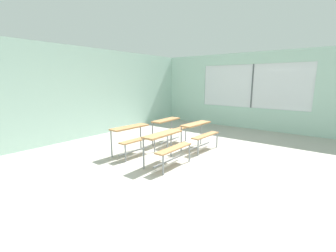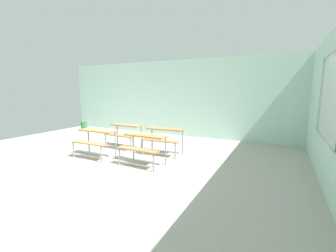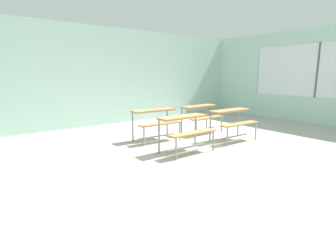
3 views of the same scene
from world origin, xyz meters
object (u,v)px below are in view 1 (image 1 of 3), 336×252
object	(u,v)px
desk_bench_r1c0	(133,134)
desk_bench_r1c1	(169,125)
desk_bench_r0c0	(167,141)
desk_bench_r0c1	(199,130)

from	to	relation	value
desk_bench_r1c0	desk_bench_r1c1	bearing A→B (deg)	0.05
desk_bench_r0c0	desk_bench_r1c1	xyz separation A→B (m)	(1.53, 1.10, 0.00)
desk_bench_r0c1	desk_bench_r1c1	bearing A→B (deg)	93.12
desk_bench_r0c1	desk_bench_r1c0	size ratio (longest dim) A/B	1.00
desk_bench_r0c0	desk_bench_r0c1	distance (m)	1.53
desk_bench_r0c0	desk_bench_r1c1	distance (m)	1.88
desk_bench_r1c0	desk_bench_r1c1	world-z (taller)	same
desk_bench_r1c1	desk_bench_r0c1	bearing A→B (deg)	-91.83
desk_bench_r1c0	desk_bench_r0c1	bearing A→B (deg)	-34.91
desk_bench_r0c1	desk_bench_r1c0	world-z (taller)	same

